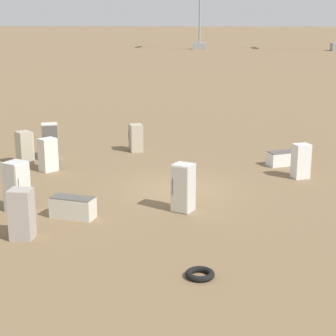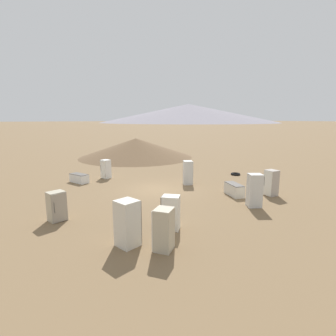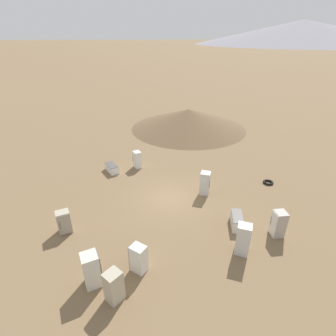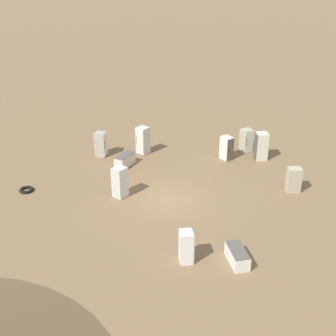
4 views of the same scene
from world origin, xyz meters
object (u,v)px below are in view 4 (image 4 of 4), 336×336
discarded_fridge_1 (294,180)px  discarded_fridge_4 (237,256)px  discarded_fridge_0 (186,247)px  discarded_fridge_9 (246,141)px  discarded_fridge_7 (101,144)px  discarded_fridge_3 (227,148)px  discarded_fridge_2 (143,140)px  scrap_tire (27,190)px  discarded_fridge_5 (120,182)px  discarded_fridge_8 (261,146)px  discarded_fridge_6 (125,160)px

discarded_fridge_1 → discarded_fridge_4: size_ratio=0.83×
discarded_fridge_0 → discarded_fridge_1: 9.17m
discarded_fridge_0 → discarded_fridge_9: (1.33, 12.94, 0.04)m
discarded_fridge_7 → discarded_fridge_9: (9.29, 3.06, -0.02)m
discarded_fridge_1 → discarded_fridge_3: 5.53m
discarded_fridge_1 → discarded_fridge_2: discarded_fridge_2 is taller
discarded_fridge_3 → discarded_fridge_4: size_ratio=0.89×
discarded_fridge_7 → scrap_tire: bearing=-21.2°
discarded_fridge_4 → discarded_fridge_5: bearing=122.3°
discarded_fridge_7 → discarded_fridge_9: bearing=109.1°
scrap_tire → discarded_fridge_9: bearing=37.1°
discarded_fridge_0 → scrap_tire: size_ratio=1.89×
discarded_fridge_0 → scrap_tire: discarded_fridge_0 is taller
discarded_fridge_2 → scrap_tire: size_ratio=2.29×
discarded_fridge_8 → scrap_tire: discarded_fridge_8 is taller
discarded_fridge_5 → scrap_tire: (-5.43, -0.78, -0.80)m
discarded_fridge_5 → discarded_fridge_1: bearing=-48.0°
discarded_fridge_1 → discarded_fridge_8: size_ratio=0.79×
discarded_fridge_1 → discarded_fridge_3: size_ratio=0.93×
discarded_fridge_7 → discarded_fridge_9: size_ratio=1.02×
discarded_fridge_9 → discarded_fridge_5: bearing=10.2°
discarded_fridge_5 → discarded_fridge_6: discarded_fridge_5 is taller
discarded_fridge_3 → discarded_fridge_2: bearing=-45.3°
discarded_fridge_6 → discarded_fridge_8: bearing=34.7°
discarded_fridge_0 → discarded_fridge_1: size_ratio=1.07×
discarded_fridge_9 → discarded_fridge_1: bearing=80.6°
discarded_fridge_3 → discarded_fridge_8: size_ratio=0.85×
discarded_fridge_0 → discarded_fridge_6: discarded_fridge_0 is taller
discarded_fridge_4 → discarded_fridge_8: discarded_fridge_8 is taller
discarded_fridge_6 → discarded_fridge_9: 8.37m
discarded_fridge_1 → discarded_fridge_6: discarded_fridge_1 is taller
discarded_fridge_3 → scrap_tire: size_ratio=1.90×
discarded_fridge_6 → discarded_fridge_7: discarded_fridge_7 is taller
discarded_fridge_6 → discarded_fridge_2: bearing=89.7°
discarded_fridge_9 → discarded_fridge_0: bearing=42.0°
discarded_fridge_0 → discarded_fridge_4: (2.22, 0.48, -0.43)m
scrap_tire → discarded_fridge_6: bearing=46.6°
discarded_fridge_9 → scrap_tire: discarded_fridge_9 is taller
discarded_fridge_2 → discarded_fridge_3: discarded_fridge_2 is taller
discarded_fridge_8 → discarded_fridge_4: bearing=160.5°
discarded_fridge_1 → discarded_fridge_3: (-4.31, 3.47, 0.05)m
discarded_fridge_6 → discarded_fridge_8: discarded_fridge_8 is taller
discarded_fridge_4 → discarded_fridge_6: size_ratio=1.03×
discarded_fridge_0 → discarded_fridge_2: bearing=-176.2°
discarded_fridge_2 → discarded_fridge_9: 7.00m
discarded_fridge_0 → discarded_fridge_4: 2.31m
discarded_fridge_2 → discarded_fridge_9: discarded_fridge_2 is taller
discarded_fridge_2 → discarded_fridge_5: size_ratio=1.05×
discarded_fridge_4 → discarded_fridge_8: (0.16, 11.50, 0.57)m
discarded_fridge_0 → discarded_fridge_3: size_ratio=0.99×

